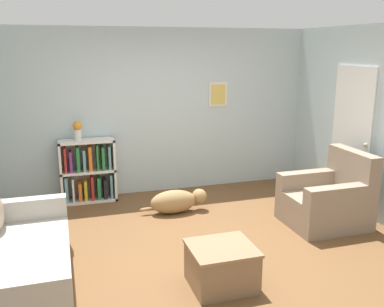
# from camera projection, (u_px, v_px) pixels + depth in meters

# --- Properties ---
(ground_plane) EXTENTS (14.00, 14.00, 0.00)m
(ground_plane) POSITION_uv_depth(u_px,v_px,m) (202.00, 248.00, 5.04)
(ground_plane) COLOR brown
(wall_back) EXTENTS (5.60, 0.13, 2.60)m
(wall_back) POSITION_uv_depth(u_px,v_px,m) (158.00, 112.00, 6.81)
(wall_back) COLOR silver
(wall_back) RESTS_ON ground_plane
(couch) EXTENTS (0.91, 1.99, 0.85)m
(couch) POSITION_uv_depth(u_px,v_px,m) (13.00, 266.00, 4.00)
(couch) COLOR #ADA89E
(couch) RESTS_ON ground_plane
(bookshelf) EXTENTS (0.82, 0.31, 0.96)m
(bookshelf) POSITION_uv_depth(u_px,v_px,m) (88.00, 172.00, 6.49)
(bookshelf) COLOR silver
(bookshelf) RESTS_ON ground_plane
(recliner_chair) EXTENTS (0.98, 0.87, 0.98)m
(recliner_chair) POSITION_uv_depth(u_px,v_px,m) (329.00, 199.00, 5.65)
(recliner_chair) COLOR gray
(recliner_chair) RESTS_ON ground_plane
(coffee_table) EXTENTS (0.63, 0.58, 0.42)m
(coffee_table) POSITION_uv_depth(u_px,v_px,m) (221.00, 265.00, 4.19)
(coffee_table) COLOR #846647
(coffee_table) RESTS_ON ground_plane
(dog) EXTENTS (0.98, 0.30, 0.34)m
(dog) POSITION_uv_depth(u_px,v_px,m) (177.00, 201.00, 6.07)
(dog) COLOR #9E7A4C
(dog) RESTS_ON ground_plane
(vase) EXTENTS (0.14, 0.14, 0.29)m
(vase) POSITION_uv_depth(u_px,v_px,m) (78.00, 129.00, 6.28)
(vase) COLOR silver
(vase) RESTS_ON bookshelf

